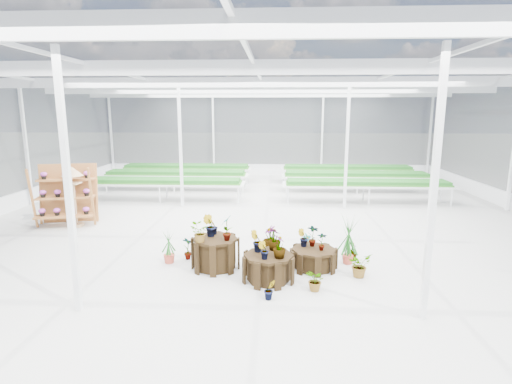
{
  "coord_description": "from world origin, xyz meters",
  "views": [
    {
      "loc": [
        0.47,
        -10.39,
        3.45
      ],
      "look_at": [
        -0.07,
        0.38,
        1.3
      ],
      "focal_mm": 28.0,
      "sensor_mm": 36.0,
      "label": 1
    }
  ],
  "objects_px": {
    "plinth_low": "(314,259)",
    "plinth_mid": "(269,267)",
    "bird_table": "(74,197)",
    "shelf_rack": "(66,196)",
    "plinth_tall": "(216,253)"
  },
  "relations": [
    {
      "from": "shelf_rack",
      "to": "bird_table",
      "type": "height_order",
      "value": "shelf_rack"
    },
    {
      "from": "plinth_low",
      "to": "bird_table",
      "type": "distance_m",
      "value": 7.66
    },
    {
      "from": "plinth_tall",
      "to": "shelf_rack",
      "type": "xyz_separation_m",
      "value": [
        -5.14,
        3.29,
        0.58
      ]
    },
    {
      "from": "plinth_tall",
      "to": "bird_table",
      "type": "xyz_separation_m",
      "value": [
        -4.79,
        3.14,
        0.58
      ]
    },
    {
      "from": "plinth_mid",
      "to": "plinth_low",
      "type": "bearing_deg",
      "value": 34.99
    },
    {
      "from": "plinth_mid",
      "to": "bird_table",
      "type": "bearing_deg",
      "value": 148.03
    },
    {
      "from": "plinth_low",
      "to": "plinth_mid",
      "type": "bearing_deg",
      "value": -145.01
    },
    {
      "from": "shelf_rack",
      "to": "plinth_low",
      "type": "bearing_deg",
      "value": -36.81
    },
    {
      "from": "plinth_tall",
      "to": "plinth_low",
      "type": "xyz_separation_m",
      "value": [
        2.2,
        0.1,
        -0.12
      ]
    },
    {
      "from": "plinth_mid",
      "to": "bird_table",
      "type": "distance_m",
      "value": 7.09
    },
    {
      "from": "bird_table",
      "to": "shelf_rack",
      "type": "bearing_deg",
      "value": 132.62
    },
    {
      "from": "plinth_mid",
      "to": "shelf_rack",
      "type": "xyz_separation_m",
      "value": [
        -6.34,
        3.89,
        0.66
      ]
    },
    {
      "from": "shelf_rack",
      "to": "bird_table",
      "type": "xyz_separation_m",
      "value": [
        0.35,
        -0.15,
        -0.01
      ]
    },
    {
      "from": "plinth_mid",
      "to": "plinth_low",
      "type": "relative_size",
      "value": 1.04
    },
    {
      "from": "plinth_low",
      "to": "shelf_rack",
      "type": "relative_size",
      "value": 0.55
    }
  ]
}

